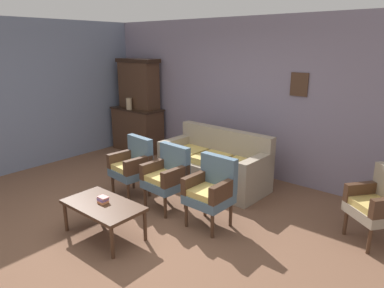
# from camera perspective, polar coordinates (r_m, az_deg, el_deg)

# --- Properties ---
(ground_plane) EXTENTS (7.68, 7.68, 0.00)m
(ground_plane) POSITION_cam_1_polar(r_m,az_deg,el_deg) (4.66, -8.64, -13.07)
(ground_plane) COLOR brown
(wall_back_with_decor) EXTENTS (6.40, 0.09, 2.70)m
(wall_back_with_decor) POSITION_cam_1_polar(r_m,az_deg,el_deg) (6.19, 9.36, 7.45)
(wall_back_with_decor) COLOR gray
(wall_back_with_decor) RESTS_ON ground
(wall_left_side) EXTENTS (0.06, 5.20, 2.70)m
(wall_left_side) POSITION_cam_1_polar(r_m,az_deg,el_deg) (6.92, -27.45, 6.75)
(wall_left_side) COLOR slate
(wall_left_side) RESTS_ON ground
(side_cabinet) EXTENTS (1.16, 0.55, 0.93)m
(side_cabinet) POSITION_cam_1_polar(r_m,az_deg,el_deg) (7.67, -8.87, 2.38)
(side_cabinet) COLOR #472D1E
(side_cabinet) RESTS_ON ground
(cabinet_upper_hutch) EXTENTS (0.99, 0.38, 1.03)m
(cabinet_upper_hutch) POSITION_cam_1_polar(r_m,az_deg,el_deg) (7.55, -8.73, 9.77)
(cabinet_upper_hutch) COLOR #472D1E
(cabinet_upper_hutch) RESTS_ON side_cabinet
(vase_on_cabinet) EXTENTS (0.12, 0.12, 0.24)m
(vase_on_cabinet) POSITION_cam_1_polar(r_m,az_deg,el_deg) (7.46, -10.27, 6.50)
(vase_on_cabinet) COLOR tan
(vase_on_cabinet) RESTS_ON side_cabinet
(floral_couch) EXTENTS (1.82, 0.86, 0.90)m
(floral_couch) POSITION_cam_1_polar(r_m,az_deg,el_deg) (5.76, 3.71, -3.54)
(floral_couch) COLOR gray
(floral_couch) RESTS_ON ground
(armchair_near_cabinet) EXTENTS (0.57, 0.54, 0.90)m
(armchair_near_cabinet) POSITION_cam_1_polar(r_m,az_deg,el_deg) (5.37, -9.69, -3.27)
(armchair_near_cabinet) COLOR slate
(armchair_near_cabinet) RESTS_ON ground
(armchair_row_middle) EXTENTS (0.55, 0.52, 0.90)m
(armchair_row_middle) POSITION_cam_1_polar(r_m,az_deg,el_deg) (4.89, -4.06, -5.03)
(armchair_row_middle) COLOR slate
(armchair_row_middle) RESTS_ON ground
(armchair_near_couch_end) EXTENTS (0.53, 0.50, 0.90)m
(armchair_near_couch_end) POSITION_cam_1_polar(r_m,az_deg,el_deg) (4.43, 3.16, -7.33)
(armchair_near_couch_end) COLOR slate
(armchair_near_couch_end) RESTS_ON ground
(wingback_chair_by_fireplace) EXTENTS (0.71, 0.71, 0.90)m
(wingback_chair_by_fireplace) POSITION_cam_1_polar(r_m,az_deg,el_deg) (4.60, 28.23, -8.43)
(wingback_chair_by_fireplace) COLOR gray
(wingback_chair_by_fireplace) RESTS_ON ground
(coffee_table) EXTENTS (1.00, 0.56, 0.42)m
(coffee_table) POSITION_cam_1_polar(r_m,az_deg,el_deg) (4.37, -14.30, -9.97)
(coffee_table) COLOR #472D1E
(coffee_table) RESTS_ON ground
(book_stack_on_table) EXTENTS (0.13, 0.11, 0.07)m
(book_stack_on_table) POSITION_cam_1_polar(r_m,az_deg,el_deg) (4.36, -14.35, -8.81)
(book_stack_on_table) COLOR #EF8D5A
(book_stack_on_table) RESTS_ON coffee_table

